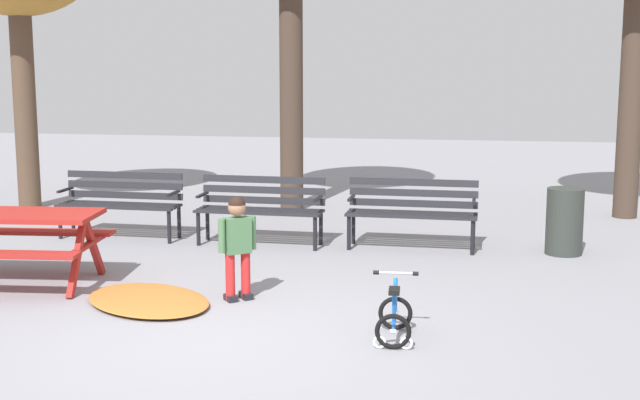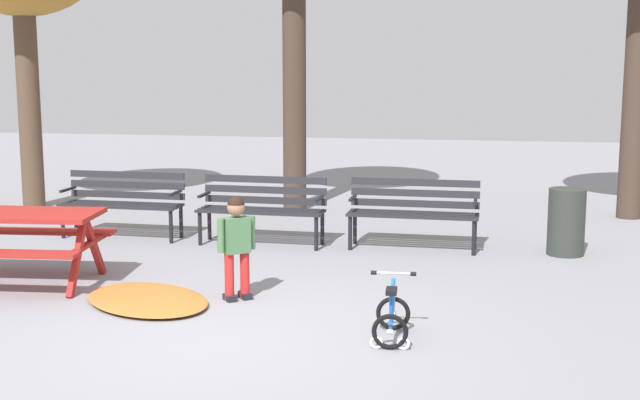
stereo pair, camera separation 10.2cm
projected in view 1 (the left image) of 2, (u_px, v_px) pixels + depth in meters
ground at (206, 340)px, 7.41m from camera, size 36.00×36.00×0.00m
picnic_table at (11, 229)px, 9.12m from camera, size 1.91×1.49×0.79m
park_bench_far_left at (121, 199)px, 11.50m from camera, size 1.61×0.51×0.85m
park_bench_left at (261, 204)px, 11.10m from camera, size 1.62×0.52×0.85m
park_bench_right at (412, 208)px, 10.86m from camera, size 1.61×0.50×0.85m
child_standing at (237, 240)px, 8.54m from camera, size 0.32×0.28×1.03m
kids_bicycle at (394, 316)px, 7.41m from camera, size 0.39×0.57×0.54m
leaf_pile at (148, 300)px, 8.51m from camera, size 1.76×1.68×0.07m
trash_bin at (565, 221)px, 10.55m from camera, size 0.44×0.44×0.80m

